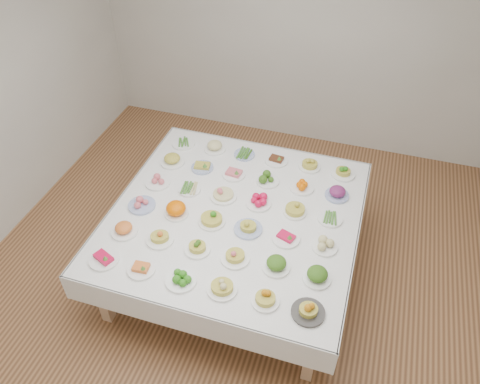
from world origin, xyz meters
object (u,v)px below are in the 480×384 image
(dish_0, at_px, (103,257))
(dish_18, at_px, (157,180))
(dish_35, at_px, (343,170))
(display_table, at_px, (235,218))

(dish_0, distance_m, dish_18, 1.01)
(dish_35, bearing_deg, dish_0, -135.21)
(dish_0, height_order, dish_18, dish_18)
(display_table, relative_size, dish_0, 9.15)
(dish_18, bearing_deg, dish_35, 21.65)
(dish_0, bearing_deg, dish_35, 44.79)
(dish_18, height_order, dish_35, dish_35)
(dish_18, distance_m, dish_35, 1.81)
(dish_18, relative_size, dish_35, 1.03)
(display_table, relative_size, dish_18, 9.12)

